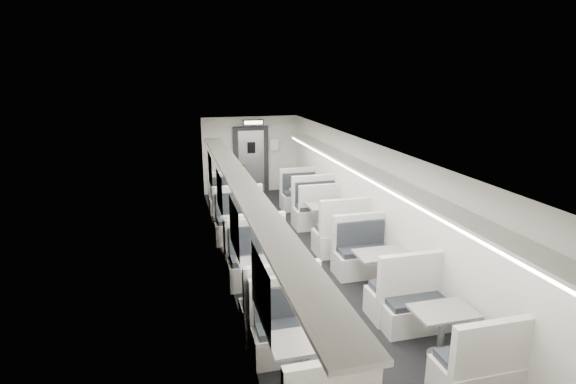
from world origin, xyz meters
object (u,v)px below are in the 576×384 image
booth_left_d (304,365)px  booth_right_b (328,221)px  booth_left_a (231,207)px  booth_left_b (246,236)px  booth_right_d (441,333)px  booth_right_a (308,203)px  booth_right_c (380,273)px  passenger (241,194)px  booth_left_c (267,283)px  exit_sign (253,122)px  vestibule_door (251,160)px

booth_left_d → booth_right_b: booth_right_b is taller
booth_left_a → booth_left_b: booth_left_b is taller
booth_left_a → booth_right_d: booth_left_a is taller
booth_right_a → booth_right_b: (0.00, -1.63, 0.04)m
booth_right_c → booth_right_d: (0.00, -1.88, -0.02)m
booth_right_b → passenger: (-1.80, 1.36, 0.41)m
booth_left_b → booth_right_b: (2.00, 0.47, 0.00)m
booth_left_c → exit_sign: bearing=81.4°
booth_left_a → booth_left_b: 2.31m
booth_left_d → booth_right_c: booth_right_c is taller
exit_sign → booth_right_c: bearing=-81.5°
vestibule_door → booth_left_b: bearing=-101.4°
exit_sign → booth_left_c: bearing=-98.6°
booth_left_c → passenger: 4.04m
vestibule_door → booth_left_c: bearing=-98.0°
booth_left_a → booth_right_d: bearing=-72.7°
booth_right_c → booth_right_d: 1.88m
booth_left_d → passenger: 6.19m
booth_right_b → booth_right_c: (0.00, -2.72, -0.04)m
booth_left_c → booth_right_c: 2.00m
booth_left_b → vestibule_door: bearing=78.6°
booth_right_a → exit_sign: bearing=112.9°
booth_right_a → booth_left_a: bearing=174.1°
booth_left_c → booth_right_a: booth_left_c is taller
booth_right_c → passenger: size_ratio=1.29×
passenger → vestibule_door: size_ratio=0.79×
booth_right_d → exit_sign: bearing=96.6°
booth_right_a → exit_sign: 3.20m
vestibule_door → booth_right_d: bearing=-83.7°
booth_left_d → booth_right_a: 6.74m
booth_right_b → vestibule_door: (-1.00, 4.49, 0.62)m
booth_right_c → exit_sign: exit_sign is taller
booth_left_c → booth_right_d: size_ratio=1.12×
booth_right_d → vestibule_door: (-1.00, 9.08, 0.68)m
passenger → vestibule_door: vestibule_door is taller
booth_left_c → passenger: size_ratio=1.35×
booth_left_d → booth_right_d: 2.01m
passenger → booth_right_b: bearing=-28.9°
booth_right_c → booth_right_d: booth_right_c is taller
booth_left_b → booth_right_c: (2.00, -2.25, -0.03)m
passenger → exit_sign: (0.80, 2.63, 1.45)m
booth_left_a → booth_right_d: 6.74m
booth_right_c → exit_sign: bearing=98.5°
passenger → booth_right_c: bearing=-58.0°
passenger → booth_left_a: bearing=121.2°
booth_right_b → booth_right_a: bearing=90.0°
booth_left_b → booth_left_d: booth_left_b is taller
booth_left_a → booth_right_b: (2.00, -1.84, 0.06)m
booth_right_a → booth_right_b: 1.63m
booth_right_a → booth_right_d: bearing=-90.0°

